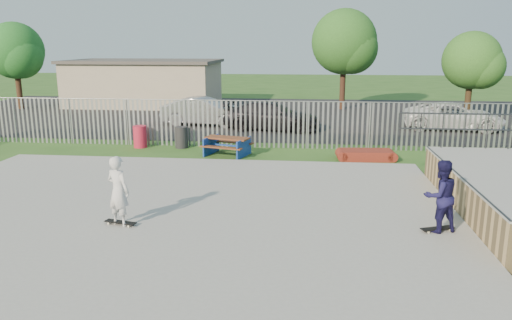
# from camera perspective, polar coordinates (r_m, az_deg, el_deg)

# --- Properties ---
(ground) EXTENTS (120.00, 120.00, 0.00)m
(ground) POSITION_cam_1_polar(r_m,az_deg,el_deg) (13.13, -10.56, -6.44)
(ground) COLOR #2C581E
(ground) RESTS_ON ground
(concrete_slab) EXTENTS (15.00, 12.00, 0.15)m
(concrete_slab) POSITION_cam_1_polar(r_m,az_deg,el_deg) (13.11, -10.57, -6.13)
(concrete_slab) COLOR gray
(concrete_slab) RESTS_ON ground
(fence) EXTENTS (26.04, 16.02, 2.00)m
(fence) POSITION_cam_1_polar(r_m,az_deg,el_deg) (16.97, -3.09, 1.76)
(fence) COLOR gray
(fence) RESTS_ON ground
(picnic_table) EXTENTS (2.06, 1.85, 0.73)m
(picnic_table) POSITION_cam_1_polar(r_m,az_deg,el_deg) (19.87, -3.30, 1.61)
(picnic_table) COLOR brown
(picnic_table) RESTS_ON ground
(funbox) EXTENTS (1.93, 1.05, 0.37)m
(funbox) POSITION_cam_1_polar(r_m,az_deg,el_deg) (19.55, 12.44, 0.57)
(funbox) COLOR maroon
(funbox) RESTS_ON ground
(trash_bin_red) EXTENTS (0.56, 0.56, 0.94)m
(trash_bin_red) POSITION_cam_1_polar(r_m,az_deg,el_deg) (21.88, -13.11, 2.62)
(trash_bin_red) COLOR #B71C35
(trash_bin_red) RESTS_ON ground
(trash_bin_grey) EXTENTS (0.55, 0.55, 0.91)m
(trash_bin_grey) POSITION_cam_1_polar(r_m,az_deg,el_deg) (21.46, -8.51, 2.58)
(trash_bin_grey) COLOR #232325
(trash_bin_grey) RESTS_ON ground
(parking_lot) EXTENTS (40.00, 18.00, 0.02)m
(parking_lot) POSITION_cam_1_polar(r_m,az_deg,el_deg) (31.35, -0.72, 5.25)
(parking_lot) COLOR black
(parking_lot) RESTS_ON ground
(car_silver) EXTENTS (4.71, 2.02, 1.51)m
(car_silver) POSITION_cam_1_polar(r_m,az_deg,el_deg) (27.07, -5.89, 5.54)
(car_silver) COLOR #AEAEB3
(car_silver) RESTS_ON parking_lot
(car_dark) EXTENTS (5.17, 2.61, 1.44)m
(car_dark) POSITION_cam_1_polar(r_m,az_deg,el_deg) (25.56, 1.78, 5.07)
(car_dark) COLOR black
(car_dark) RESTS_ON parking_lot
(car_white) EXTENTS (5.20, 2.90, 1.38)m
(car_white) POSITION_cam_1_polar(r_m,az_deg,el_deg) (27.53, 21.67, 4.66)
(car_white) COLOR white
(car_white) RESTS_ON parking_lot
(building) EXTENTS (10.40, 6.40, 3.20)m
(building) POSITION_cam_1_polar(r_m,az_deg,el_deg) (36.83, -12.57, 8.64)
(building) COLOR tan
(building) RESTS_ON ground
(tree_left) EXTENTS (3.72, 3.72, 5.74)m
(tree_left) POSITION_cam_1_polar(r_m,az_deg,el_deg) (37.31, -25.84, 11.17)
(tree_left) COLOR #462C1C
(tree_left) RESTS_ON ground
(tree_mid) EXTENTS (4.26, 4.26, 6.57)m
(tree_mid) POSITION_cam_1_polar(r_m,az_deg,el_deg) (34.02, 10.05, 13.14)
(tree_mid) COLOR #402619
(tree_mid) RESTS_ON ground
(tree_right) EXTENTS (3.27, 3.27, 5.04)m
(tree_right) POSITION_cam_1_polar(r_m,az_deg,el_deg) (31.38, 23.43, 10.38)
(tree_right) COLOR #3D2C18
(tree_right) RESTS_ON ground
(skateboard_a) EXTENTS (0.82, 0.47, 0.08)m
(skateboard_a) POSITION_cam_1_polar(r_m,az_deg,el_deg) (12.32, 20.02, -7.46)
(skateboard_a) COLOR black
(skateboard_a) RESTS_ON concrete_slab
(skateboard_b) EXTENTS (0.82, 0.39, 0.08)m
(skateboard_b) POSITION_cam_1_polar(r_m,az_deg,el_deg) (12.40, -15.23, -6.97)
(skateboard_b) COLOR black
(skateboard_b) RESTS_ON concrete_slab
(skater_navy) EXTENTS (0.99, 0.88, 1.68)m
(skater_navy) POSITION_cam_1_polar(r_m,az_deg,el_deg) (12.07, 20.31, -3.89)
(skater_navy) COLOR #15133D
(skater_navy) RESTS_ON concrete_slab
(skater_white) EXTENTS (0.72, 0.62, 1.68)m
(skater_white) POSITION_cam_1_polar(r_m,az_deg,el_deg) (12.15, -15.46, -3.42)
(skater_white) COLOR silver
(skater_white) RESTS_ON concrete_slab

